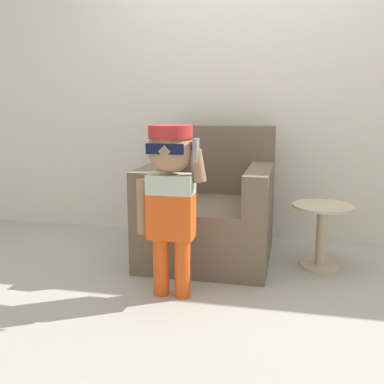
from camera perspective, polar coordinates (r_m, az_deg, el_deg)
name	(u,v)px	position (r m, az deg, el deg)	size (l,w,h in m)	color
ground_plane	(230,262)	(3.34, 4.79, -8.80)	(10.00, 10.00, 0.00)	#ADA89E
wall_back	(244,84)	(3.86, 6.65, 13.51)	(10.00, 0.05, 2.60)	silver
armchair	(210,212)	(3.36, 2.27, -2.53)	(0.90, 0.94, 0.97)	#6B5B4C
person_child	(171,185)	(2.58, -2.75, 0.95)	(0.42, 0.31, 1.02)	#E05119
side_table	(322,230)	(3.27, 16.18, -4.61)	(0.42, 0.42, 0.45)	beige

